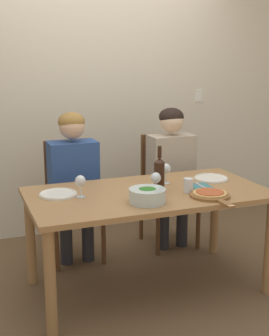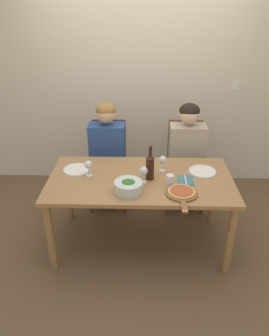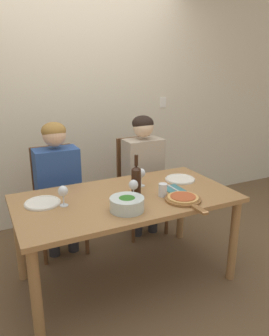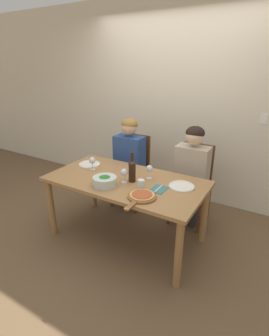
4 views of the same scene
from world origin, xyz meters
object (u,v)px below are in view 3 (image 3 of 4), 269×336
(water_tumbler, at_px, (163,190))
(wine_glass_right, at_px, (141,174))
(chair_right, at_px, (138,182))
(fork_on_napkin, at_px, (173,189))
(dinner_plate_right, at_px, (180,179))
(wine_bottle, at_px, (136,179))
(wine_glass_centre, at_px, (134,186))
(broccoli_bowl, at_px, (127,204))
(person_man, at_px, (144,165))
(pizza_on_board, at_px, (184,199))
(chair_left, at_px, (56,196))
(wine_glass_left, at_px, (63,192))
(person_woman, at_px, (58,177))
(dinner_plate_left, at_px, (42,203))

(water_tumbler, bearing_deg, wine_glass_right, 100.63)
(chair_right, bearing_deg, fork_on_napkin, -96.43)
(wine_glass_right, bearing_deg, dinner_plate_right, -2.76)
(wine_bottle, height_order, fork_on_napkin, wine_bottle)
(wine_glass_right, height_order, fork_on_napkin, wine_glass_right)
(wine_bottle, bearing_deg, wine_glass_centre, -129.66)
(water_tumbler, bearing_deg, broccoli_bowl, -162.34)
(person_man, distance_m, pizza_on_board, 0.93)
(person_man, bearing_deg, chair_left, 172.25)
(wine_glass_centre, height_order, fork_on_napkin, wine_glass_centre)
(person_man, bearing_deg, dinner_plate_right, -81.04)
(pizza_on_board, xyz_separation_m, wine_glass_left, (-0.81, 0.30, 0.09))
(fork_on_napkin, bearing_deg, wine_glass_centre, -174.40)
(chair_left, height_order, chair_right, same)
(person_man, bearing_deg, wine_glass_left, -147.38)
(person_woman, xyz_separation_m, fork_on_napkin, (0.77, -0.68, -0.00))
(person_man, relative_size, fork_on_napkin, 6.77)
(dinner_plate_left, bearing_deg, wine_glass_right, 0.88)
(wine_bottle, bearing_deg, fork_on_napkin, -5.39)
(chair_right, distance_m, water_tumbler, 0.95)
(wine_bottle, distance_m, pizza_on_board, 0.38)
(person_woman, relative_size, wine_glass_right, 8.07)
(pizza_on_board, relative_size, wine_glass_right, 2.70)
(person_man, height_order, dinner_plate_left, person_man)
(dinner_plate_right, xyz_separation_m, wine_glass_right, (-0.37, 0.02, 0.10))
(wine_glass_right, distance_m, water_tumbler, 0.27)
(pizza_on_board, bearing_deg, person_man, 80.75)
(chair_left, xyz_separation_m, person_man, (0.86, -0.12, 0.22))
(person_woman, height_order, fork_on_napkin, person_woman)
(broccoli_bowl, xyz_separation_m, dinner_plate_left, (-0.50, 0.36, -0.04))
(dinner_plate_left, distance_m, fork_on_napkin, 1.01)
(pizza_on_board, distance_m, wine_glass_right, 0.44)
(wine_glass_right, bearing_deg, fork_on_napkin, -42.19)
(person_man, height_order, pizza_on_board, person_man)
(pizza_on_board, xyz_separation_m, wine_glass_right, (-0.14, 0.41, 0.09))
(broccoli_bowl, relative_size, water_tumbler, 2.39)
(wine_bottle, relative_size, water_tumbler, 3.18)
(pizza_on_board, bearing_deg, dinner_plate_left, 156.97)
(wine_bottle, relative_size, broccoli_bowl, 1.33)
(broccoli_bowl, xyz_separation_m, pizza_on_board, (0.44, -0.04, -0.03))
(person_woman, xyz_separation_m, dinner_plate_right, (0.94, -0.52, 0.00))
(chair_left, distance_m, chair_right, 0.86)
(broccoli_bowl, distance_m, dinner_plate_right, 0.76)
(fork_on_napkin, bearing_deg, chair_right, 83.57)
(chair_right, xyz_separation_m, fork_on_napkin, (-0.09, -0.80, 0.22))
(wine_bottle, distance_m, dinner_plate_left, 0.71)
(dinner_plate_right, distance_m, water_tumbler, 0.41)
(wine_bottle, height_order, wine_glass_left, wine_bottle)
(chair_right, distance_m, dinner_plate_right, 0.68)
(wine_glass_left, height_order, wine_glass_centre, same)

